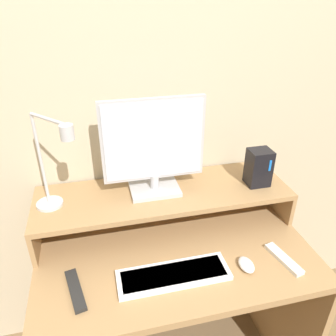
{
  "coord_description": "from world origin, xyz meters",
  "views": [
    {
      "loc": [
        -0.26,
        -0.63,
        1.67
      ],
      "look_at": [
        -0.01,
        0.37,
        1.11
      ],
      "focal_mm": 35.0,
      "sensor_mm": 36.0,
      "label": 1
    }
  ],
  "objects_px": {
    "monitor": "(154,147)",
    "router_dock": "(259,167)",
    "remote_control": "(75,290)",
    "mouse": "(246,265)",
    "desk_lamp": "(53,169)",
    "remote_secondary": "(284,259)",
    "keyboard": "(174,275)"
  },
  "relations": [
    {
      "from": "remote_control",
      "to": "remote_secondary",
      "type": "bearing_deg",
      "value": -2.6
    },
    {
      "from": "router_dock",
      "to": "remote_secondary",
      "type": "relative_size",
      "value": 0.9
    },
    {
      "from": "router_dock",
      "to": "keyboard",
      "type": "xyz_separation_m",
      "value": [
        -0.45,
        -0.29,
        -0.23
      ]
    },
    {
      "from": "desk_lamp",
      "to": "remote_control",
      "type": "distance_m",
      "value": 0.43
    },
    {
      "from": "keyboard",
      "to": "router_dock",
      "type": "bearing_deg",
      "value": 32.99
    },
    {
      "from": "monitor",
      "to": "router_dock",
      "type": "bearing_deg",
      "value": -6.29
    },
    {
      "from": "remote_control",
      "to": "mouse",
      "type": "bearing_deg",
      "value": -3.22
    },
    {
      "from": "monitor",
      "to": "remote_control",
      "type": "xyz_separation_m",
      "value": [
        -0.34,
        -0.33,
        -0.35
      ]
    },
    {
      "from": "keyboard",
      "to": "mouse",
      "type": "relative_size",
      "value": 4.86
    },
    {
      "from": "keyboard",
      "to": "mouse",
      "type": "distance_m",
      "value": 0.27
    },
    {
      "from": "monitor",
      "to": "router_dock",
      "type": "relative_size",
      "value": 2.55
    },
    {
      "from": "router_dock",
      "to": "desk_lamp",
      "type": "bearing_deg",
      "value": -179.36
    },
    {
      "from": "remote_secondary",
      "to": "desk_lamp",
      "type": "bearing_deg",
      "value": 159.37
    },
    {
      "from": "mouse",
      "to": "remote_secondary",
      "type": "bearing_deg",
      "value": -0.15
    },
    {
      "from": "mouse",
      "to": "keyboard",
      "type": "bearing_deg",
      "value": 175.97
    },
    {
      "from": "router_dock",
      "to": "keyboard",
      "type": "distance_m",
      "value": 0.58
    },
    {
      "from": "desk_lamp",
      "to": "keyboard",
      "type": "xyz_separation_m",
      "value": [
        0.38,
        -0.28,
        -0.33
      ]
    },
    {
      "from": "monitor",
      "to": "remote_secondary",
      "type": "xyz_separation_m",
      "value": [
        0.42,
        -0.36,
        -0.35
      ]
    },
    {
      "from": "monitor",
      "to": "router_dock",
      "type": "xyz_separation_m",
      "value": [
        0.45,
        -0.05,
        -0.12
      ]
    },
    {
      "from": "keyboard",
      "to": "remote_secondary",
      "type": "relative_size",
      "value": 2.26
    },
    {
      "from": "desk_lamp",
      "to": "remote_secondary",
      "type": "height_order",
      "value": "desk_lamp"
    },
    {
      "from": "router_dock",
      "to": "monitor",
      "type": "bearing_deg",
      "value": 173.71
    },
    {
      "from": "keyboard",
      "to": "mouse",
      "type": "xyz_separation_m",
      "value": [
        0.27,
        -0.02,
        0.0
      ]
    },
    {
      "from": "router_dock",
      "to": "remote_control",
      "type": "relative_size",
      "value": 0.85
    },
    {
      "from": "desk_lamp",
      "to": "monitor",
      "type": "bearing_deg",
      "value": 8.74
    },
    {
      "from": "monitor",
      "to": "remote_secondary",
      "type": "bearing_deg",
      "value": -40.44
    },
    {
      "from": "monitor",
      "to": "desk_lamp",
      "type": "height_order",
      "value": "monitor"
    },
    {
      "from": "monitor",
      "to": "keyboard",
      "type": "relative_size",
      "value": 1.02
    },
    {
      "from": "keyboard",
      "to": "remote_control",
      "type": "height_order",
      "value": "keyboard"
    },
    {
      "from": "monitor",
      "to": "router_dock",
      "type": "distance_m",
      "value": 0.47
    },
    {
      "from": "mouse",
      "to": "monitor",
      "type": "bearing_deg",
      "value": 126.73
    },
    {
      "from": "keyboard",
      "to": "remote_secondary",
      "type": "bearing_deg",
      "value": -2.63
    }
  ]
}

